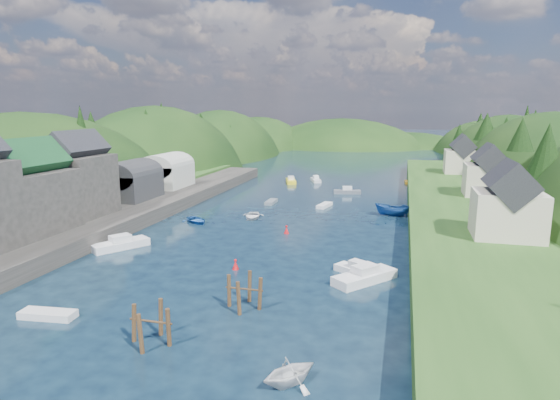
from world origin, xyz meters
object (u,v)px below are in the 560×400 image
(channel_buoy_near, at_px, (235,265))
(channel_buoy_far, at_px, (286,230))
(piling_cluster_far, at_px, (244,295))
(piling_cluster_near, at_px, (151,329))

(channel_buoy_near, relative_size, channel_buoy_far, 1.00)
(channel_buoy_near, bearing_deg, channel_buoy_far, 83.65)
(channel_buoy_near, distance_m, channel_buoy_far, 14.93)
(piling_cluster_far, relative_size, channel_buoy_near, 3.02)
(piling_cluster_near, bearing_deg, channel_buoy_far, 86.29)
(piling_cluster_near, bearing_deg, piling_cluster_far, 59.60)
(channel_buoy_near, bearing_deg, piling_cluster_near, -91.23)
(piling_cluster_near, distance_m, piling_cluster_far, 8.51)
(channel_buoy_near, bearing_deg, piling_cluster_far, -65.36)
(piling_cluster_far, bearing_deg, channel_buoy_far, 95.62)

